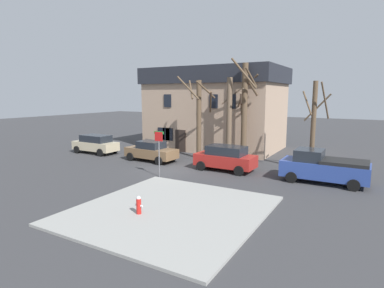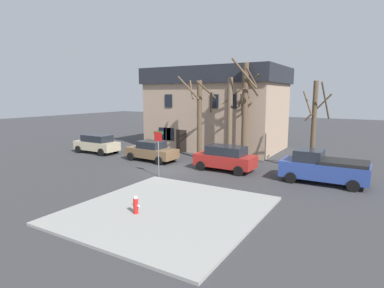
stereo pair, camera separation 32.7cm
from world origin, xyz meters
The scene contains 14 objects.
ground_plane centered at (0.00, 0.00, 0.00)m, with size 120.00×120.00×0.00m, color #38383A.
sidewalk_slab centered at (4.64, -6.73, 0.06)m, with size 8.21×8.70×0.12m, color #999993.
building_main centered at (-1.40, 10.47, 4.03)m, with size 13.12×8.20×7.94m.
tree_bare_near centered at (-0.17, 4.79, 3.63)m, with size 3.02×3.03×6.89m.
tree_bare_mid centered at (2.35, 5.57, 3.59)m, with size 2.59×2.05×6.75m.
tree_bare_far centered at (3.47, 5.84, 4.25)m, with size 2.01×2.24×8.18m.
tree_bare_end centered at (8.91, 5.01, 3.36)m, with size 1.86×1.95×6.32m.
car_beige_wagon centered at (-9.52, 2.03, 0.89)m, with size 4.42×1.98×1.71m.
car_brown_sedan centered at (-2.99, 1.84, 0.82)m, with size 4.50×2.16×1.64m.
car_red_wagon centered at (3.60, 1.88, 0.92)m, with size 4.31×2.13×1.78m.
pickup_truck_blue centered at (10.08, 2.00, 0.97)m, with size 5.04×2.33×2.00m.
fire_hydrant centered at (3.76, -7.95, 0.54)m, with size 0.42×0.22×0.82m.
street_sign_pole centered at (0.53, -1.92, 2.11)m, with size 0.76×0.07×3.02m.
bicycle_leaning centered at (-5.77, 4.94, 0.37)m, with size 1.75×0.19×1.03m.
Camera 2 is at (12.74, -18.18, 5.36)m, focal length 29.40 mm.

